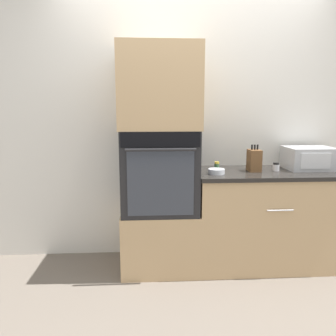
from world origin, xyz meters
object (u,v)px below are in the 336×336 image
object	(u,v)px
wall_oven	(159,170)
condiment_jar_near	(251,165)
microwave	(309,158)
bowl	(216,171)
knife_block	(254,160)
condiment_jar_far	(276,167)
condiment_jar_mid	(217,166)

from	to	relation	value
wall_oven	condiment_jar_near	distance (m)	0.86
microwave	bowl	xyz separation A→B (m)	(-0.90, -0.18, -0.08)
knife_block	condiment_jar_far	bearing A→B (deg)	1.80
knife_block	bowl	distance (m)	0.38
bowl	condiment_jar_far	size ratio (longest dim) A/B	1.91
microwave	condiment_jar_far	world-z (taller)	microwave
knife_block	condiment_jar_mid	world-z (taller)	knife_block
wall_oven	bowl	world-z (taller)	wall_oven
wall_oven	condiment_jar_near	xyz separation A→B (m)	(0.85, 0.13, 0.02)
microwave	knife_block	bearing A→B (deg)	-171.84
bowl	condiment_jar_mid	size ratio (longest dim) A/B	1.70
microwave	knife_block	world-z (taller)	knife_block
wall_oven	condiment_jar_far	world-z (taller)	wall_oven
bowl	condiment_jar_near	bearing A→B (deg)	32.43
microwave	condiment_jar_near	world-z (taller)	microwave
wall_oven	bowl	distance (m)	0.50
microwave	bowl	distance (m)	0.92
knife_block	condiment_jar_near	world-z (taller)	knife_block
microwave	condiment_jar_mid	world-z (taller)	microwave
condiment_jar_near	condiment_jar_far	distance (m)	0.23
wall_oven	condiment_jar_far	bearing A→B (deg)	0.27
microwave	bowl	size ratio (longest dim) A/B	3.07
condiment_jar_mid	condiment_jar_far	size ratio (longest dim) A/B	1.12
microwave	condiment_jar_near	distance (m)	0.54
bowl	condiment_jar_mid	distance (m)	0.14
microwave	condiment_jar_mid	distance (m)	0.87
condiment_jar_near	wall_oven	bearing A→B (deg)	-171.45
condiment_jar_far	condiment_jar_near	bearing A→B (deg)	147.35
microwave	condiment_jar_near	bearing A→B (deg)	174.34
microwave	condiment_jar_mid	bearing A→B (deg)	-176.95
wall_oven	microwave	world-z (taller)	wall_oven
knife_block	microwave	bearing A→B (deg)	8.16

